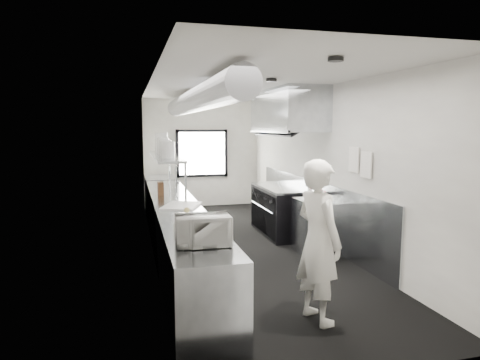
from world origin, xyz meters
TOP-DOWN VIEW (x-y plane):
  - floor at (0.00, 0.00)m, footprint 3.00×8.00m
  - ceiling at (0.00, 0.00)m, footprint 3.00×8.00m
  - wall_back at (0.00, 4.00)m, footprint 3.00×0.02m
  - wall_front at (0.00, -4.00)m, footprint 3.00×0.02m
  - wall_left at (-1.50, 0.00)m, footprint 0.02×8.00m
  - wall_right at (1.50, 0.00)m, footprint 0.02×8.00m
  - wall_cladding at (1.48, 0.30)m, footprint 0.03×5.50m
  - hvac_duct at (-0.70, 0.40)m, footprint 0.40×6.40m
  - service_window at (0.00, 3.96)m, footprint 1.36×0.05m
  - exhaust_hood at (1.10, 0.70)m, footprint 0.81×2.20m
  - prep_counter at (-1.15, -0.50)m, footprint 0.70×6.00m
  - pass_shelf at (-1.19, 1.00)m, footprint 0.45×3.00m
  - range at (1.04, 0.70)m, footprint 0.88×1.60m
  - bottle_station at (1.15, -0.70)m, footprint 0.65×0.80m
  - far_work_table at (-1.15, 3.20)m, footprint 0.70×1.20m
  - notice_sheet_a at (1.47, -1.20)m, footprint 0.02×0.28m
  - notice_sheet_b at (1.47, -1.55)m, footprint 0.02×0.28m
  - line_cook at (0.09, -2.93)m, footprint 0.55×0.72m
  - microwave at (-1.14, -2.82)m, footprint 0.52×0.40m
  - deli_tub_a at (-1.31, -2.63)m, footprint 0.16×0.16m
  - deli_tub_b at (-1.30, -2.20)m, footprint 0.16×0.16m
  - newspaper at (-1.01, -1.88)m, footprint 0.34×0.41m
  - small_plate at (-1.10, -1.26)m, footprint 0.19×0.19m
  - pastry at (-1.10, -1.26)m, footprint 0.08×0.08m
  - cutting_board at (-1.10, -0.66)m, footprint 0.71×0.80m
  - knife_block at (-1.32, 0.53)m, footprint 0.10×0.21m
  - plate_stack_a at (-1.21, 0.23)m, footprint 0.26×0.26m
  - plate_stack_b at (-1.20, 0.85)m, footprint 0.27×0.27m
  - plate_stack_c at (-1.21, 1.25)m, footprint 0.29×0.29m
  - plate_stack_d at (-1.20, 1.84)m, footprint 0.31×0.31m
  - squeeze_bottle_a at (1.08, -1.03)m, footprint 0.08×0.08m
  - squeeze_bottle_b at (1.13, -0.81)m, footprint 0.07×0.07m
  - squeeze_bottle_c at (1.12, -0.66)m, footprint 0.07×0.07m
  - squeeze_bottle_d at (1.07, -0.52)m, footprint 0.07×0.07m
  - squeeze_bottle_e at (1.11, -0.39)m, footprint 0.06×0.06m

SIDE VIEW (x-z plane):
  - floor at x=0.00m, z-range -0.01..0.01m
  - prep_counter at x=-1.15m, z-range 0.00..0.90m
  - bottle_station at x=1.15m, z-range 0.00..0.90m
  - far_work_table at x=-1.15m, z-range 0.00..0.90m
  - range at x=1.04m, z-range 0.00..0.94m
  - wall_cladding at x=1.48m, z-range 0.00..1.10m
  - line_cook at x=0.09m, z-range 0.00..1.76m
  - newspaper at x=-1.01m, z-range 0.90..0.91m
  - small_plate at x=-1.10m, z-range 0.90..0.91m
  - cutting_board at x=-1.10m, z-range 0.90..0.92m
  - deli_tub_a at x=-1.31m, z-range 0.90..0.99m
  - deli_tub_b at x=-1.30m, z-range 0.90..1.00m
  - pastry at x=-1.10m, z-range 0.91..1.00m
  - squeeze_bottle_c at x=1.12m, z-range 0.90..1.06m
  - squeeze_bottle_d at x=1.07m, z-range 0.90..1.06m
  - squeeze_bottle_e at x=1.11m, z-range 0.90..1.07m
  - squeeze_bottle_a at x=1.08m, z-range 0.90..1.09m
  - squeeze_bottle_b at x=1.13m, z-range 0.90..1.09m
  - knife_block at x=-1.32m, z-range 0.90..1.13m
  - microwave at x=-1.14m, z-range 0.90..1.20m
  - service_window at x=0.00m, z-range 0.77..2.02m
  - wall_back at x=0.00m, z-range 0.00..2.80m
  - wall_front at x=0.00m, z-range 0.00..2.80m
  - wall_left at x=-1.50m, z-range 0.00..2.80m
  - wall_right at x=1.50m, z-range 0.00..2.80m
  - pass_shelf at x=-1.19m, z-range 1.20..1.88m
  - notice_sheet_b at x=1.47m, z-range 1.36..1.74m
  - notice_sheet_a at x=1.47m, z-range 1.41..1.79m
  - plate_stack_a at x=-1.21m, z-range 1.57..1.84m
  - plate_stack_b at x=-1.20m, z-range 1.57..1.86m
  - plate_stack_c at x=-1.21m, z-range 1.57..1.88m
  - plate_stack_d at x=-1.20m, z-range 1.57..1.97m
  - exhaust_hood at x=1.10m, z-range 1.95..2.83m
  - hvac_duct at x=-0.70m, z-range 2.35..2.75m
  - ceiling at x=0.00m, z-range 2.79..2.80m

